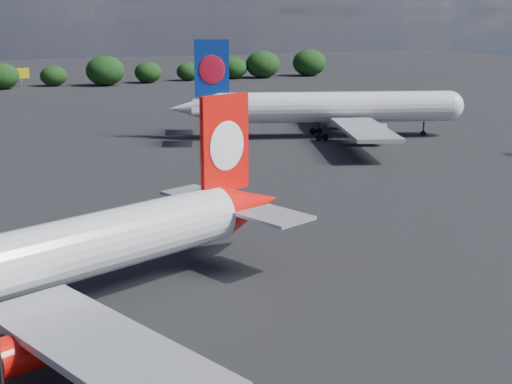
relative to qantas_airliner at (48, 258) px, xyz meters
name	(u,v)px	position (x,y,z in m)	size (l,w,h in m)	color
ground	(6,179)	(-0.30, 47.24, -4.50)	(500.00, 500.00, 0.00)	black
qantas_airliner	(48,258)	(0.00, 0.00, 0.00)	(43.52, 41.88, 14.77)	silver
china_southern_airliner	(325,108)	(53.53, 59.67, 0.66)	(50.80, 48.76, 16.94)	silver
billboard_yellow	(20,74)	(11.70, 169.24, -0.63)	(5.00, 0.30, 5.50)	gold
horizon_treeline	(34,74)	(15.25, 167.31, -0.62)	(208.66, 16.13, 8.99)	black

